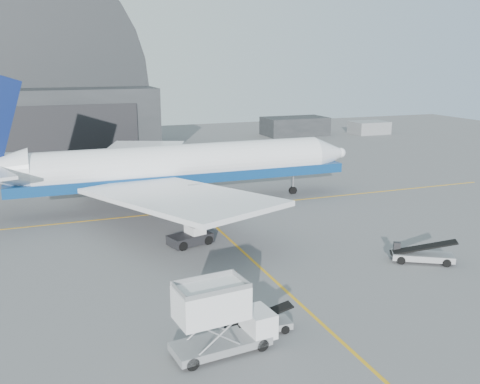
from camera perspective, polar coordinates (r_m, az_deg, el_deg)
name	(u,v)px	position (r m, az deg, el deg)	size (l,w,h in m)	color
ground	(268,274)	(42.88, 2.99, -8.78)	(200.00, 200.00, 0.00)	#565659
taxi_lines	(218,228)	(53.99, -2.41, -3.91)	(80.00, 42.12, 0.02)	orange
distant_bldg_a	(295,135)	(122.04, 5.84, 6.07)	(14.00, 8.00, 4.00)	black
distant_bldg_b	(369,134)	(127.16, 13.57, 6.07)	(8.00, 6.00, 2.80)	gray
airliner	(169,167)	(61.88, -7.59, 2.67)	(46.70, 45.28, 16.39)	white
catering_truck	(220,319)	(31.47, -2.17, -13.35)	(6.31, 2.93, 4.19)	gray
pushback_tug	(191,237)	(49.50, -5.26, -4.82)	(4.32, 3.19, 1.79)	black
belt_loader_a	(258,325)	(34.25, 1.95, -13.98)	(4.37, 1.68, 1.65)	gray
belt_loader_b	(422,255)	(47.62, 18.82, -6.37)	(5.16, 3.97, 2.03)	gray
traffic_cone	(236,274)	(42.34, -0.42, -8.73)	(0.34, 0.34, 0.49)	#F35807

